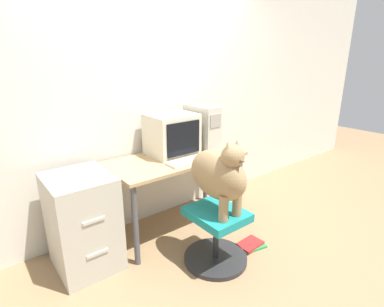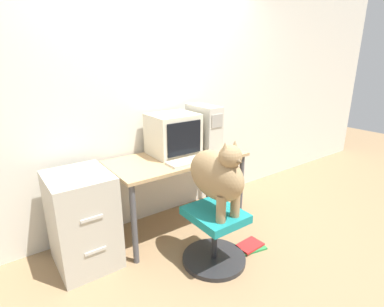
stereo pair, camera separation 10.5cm
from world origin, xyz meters
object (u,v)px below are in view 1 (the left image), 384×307
Objects in this scene: dog at (219,174)px; book_stack_floor at (250,245)px; office_chair at (216,236)px; crt_monitor at (172,134)px; pc_tower at (202,127)px; filing_cabinet at (83,222)px; keyboard at (190,161)px.

dog is 2.13× the size of book_stack_floor.
book_stack_floor is (0.39, -0.06, -0.23)m from office_chair.
crt_monitor reaches higher than book_stack_floor.
filing_cabinet is at bearing -176.48° from pc_tower.
office_chair is at bearing -96.25° from crt_monitor.
crt_monitor reaches higher than dog.
dog is (-0.08, -0.48, 0.04)m from keyboard.
pc_tower reaches higher than filing_cabinet.
book_stack_floor is at bearing -8.58° from office_chair.
pc_tower is at bearing 59.31° from dog.
filing_cabinet is (-0.90, 0.65, 0.16)m from office_chair.
pc_tower is at bearing 36.18° from keyboard.
pc_tower reaches higher than dog.
filing_cabinet is (-0.90, 0.66, -0.41)m from dog.
dog is at bearing -96.12° from crt_monitor.
keyboard is 0.55× the size of filing_cabinet.
crt_monitor is 1.06m from office_chair.
crt_monitor is at bearing 83.75° from office_chair.
keyboard is at bearing 121.07° from book_stack_floor.
keyboard is 0.71× the size of dog.
pc_tower is 0.56× the size of filing_cabinet.
pc_tower is 1.14m from office_chair.
filing_cabinet is 1.52m from book_stack_floor.
filing_cabinet is (-1.34, -0.08, -0.59)m from pc_tower.
pc_tower is 0.50m from keyboard.
book_stack_floor is at bearing -6.25° from dog.
pc_tower is at bearing 86.22° from book_stack_floor.
keyboard reaches higher than book_stack_floor.
pc_tower is at bearing -5.61° from crt_monitor.
dog is (-0.08, -0.78, -0.15)m from crt_monitor.
dog is at bearing -120.69° from pc_tower.
pc_tower reaches higher than crt_monitor.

